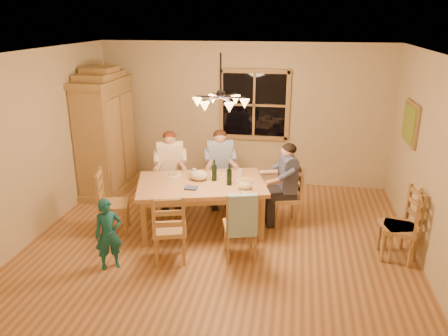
% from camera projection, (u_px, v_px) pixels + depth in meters
% --- Properties ---
extents(floor, '(5.50, 5.50, 0.00)m').
position_uv_depth(floor, '(221.00, 240.00, 6.46)').
color(floor, '#986037').
rests_on(floor, ground).
extents(ceiling, '(5.50, 5.00, 0.02)m').
position_uv_depth(ceiling, '(221.00, 53.00, 5.57)').
color(ceiling, white).
rests_on(ceiling, wall_back).
extents(wall_back, '(5.50, 0.02, 2.70)m').
position_uv_depth(wall_back, '(244.00, 115.00, 8.34)').
color(wall_back, beige).
rests_on(wall_back, floor).
extents(wall_left, '(0.02, 5.00, 2.70)m').
position_uv_depth(wall_left, '(38.00, 144.00, 6.45)').
color(wall_left, beige).
rests_on(wall_left, floor).
extents(wall_right, '(0.02, 5.00, 2.70)m').
position_uv_depth(wall_right, '(432.00, 164.00, 5.58)').
color(wall_right, beige).
rests_on(wall_right, floor).
extents(window, '(1.30, 0.06, 1.30)m').
position_uv_depth(window, '(254.00, 105.00, 8.21)').
color(window, black).
rests_on(window, wall_back).
extents(painting, '(0.06, 0.78, 0.64)m').
position_uv_depth(painting, '(410.00, 123.00, 6.62)').
color(painting, olive).
rests_on(painting, wall_right).
extents(chandelier, '(0.77, 0.68, 0.71)m').
position_uv_depth(chandelier, '(221.00, 101.00, 5.77)').
color(chandelier, black).
rests_on(chandelier, ceiling).
extents(armoire, '(0.66, 1.40, 2.30)m').
position_uv_depth(armoire, '(106.00, 136.00, 7.98)').
color(armoire, olive).
rests_on(armoire, floor).
extents(dining_table, '(2.14, 1.63, 0.76)m').
position_uv_depth(dining_table, '(201.00, 188.00, 6.63)').
color(dining_table, tan).
rests_on(dining_table, floor).
extents(chair_far_left, '(0.54, 0.52, 0.99)m').
position_uv_depth(chair_far_left, '(172.00, 189.00, 7.55)').
color(chair_far_left, '#A77949').
rests_on(chair_far_left, floor).
extents(chair_far_right, '(0.54, 0.52, 0.99)m').
position_uv_depth(chair_far_right, '(220.00, 187.00, 7.63)').
color(chair_far_right, '#A77949').
rests_on(chair_far_right, floor).
extents(chair_near_left, '(0.54, 0.52, 0.99)m').
position_uv_depth(chair_near_left, '(170.00, 239.00, 5.86)').
color(chair_near_left, '#A77949').
rests_on(chair_near_left, floor).
extents(chair_near_right, '(0.54, 0.52, 0.99)m').
position_uv_depth(chair_near_right, '(240.00, 236.00, 5.96)').
color(chair_near_right, '#A77949').
rests_on(chair_near_right, floor).
extents(chair_end_left, '(0.52, 0.54, 0.99)m').
position_uv_depth(chair_end_left, '(115.00, 214.00, 6.63)').
color(chair_end_left, '#A77949').
rests_on(chair_end_left, floor).
extents(chair_end_right, '(0.52, 0.54, 0.99)m').
position_uv_depth(chair_end_right, '(285.00, 206.00, 6.88)').
color(chair_end_right, '#A77949').
rests_on(chair_end_right, floor).
extents(adult_woman, '(0.48, 0.51, 0.87)m').
position_uv_depth(adult_woman, '(170.00, 160.00, 7.37)').
color(adult_woman, beige).
rests_on(adult_woman, floor).
extents(adult_plaid_man, '(0.48, 0.51, 0.87)m').
position_uv_depth(adult_plaid_man, '(220.00, 158.00, 7.45)').
color(adult_plaid_man, '#365795').
rests_on(adult_plaid_man, floor).
extents(adult_slate_man, '(0.51, 0.48, 0.87)m').
position_uv_depth(adult_slate_man, '(287.00, 174.00, 6.70)').
color(adult_slate_man, '#454D6E').
rests_on(adult_slate_man, floor).
extents(towel, '(0.39, 0.20, 0.58)m').
position_uv_depth(towel, '(242.00, 216.00, 5.64)').
color(towel, '#9CC7D4').
rests_on(towel, chair_near_right).
extents(wine_bottle_a, '(0.08, 0.08, 0.33)m').
position_uv_depth(wine_bottle_a, '(214.00, 170.00, 6.62)').
color(wine_bottle_a, black).
rests_on(wine_bottle_a, dining_table).
extents(wine_bottle_b, '(0.08, 0.08, 0.33)m').
position_uv_depth(wine_bottle_b, '(229.00, 174.00, 6.45)').
color(wine_bottle_b, black).
rests_on(wine_bottle_b, dining_table).
extents(plate_woman, '(0.26, 0.26, 0.02)m').
position_uv_depth(plate_woman, '(173.00, 175.00, 6.89)').
color(plate_woman, white).
rests_on(plate_woman, dining_table).
extents(plate_plaid, '(0.26, 0.26, 0.02)m').
position_uv_depth(plate_plaid, '(217.00, 175.00, 6.87)').
color(plate_plaid, white).
rests_on(plate_plaid, dining_table).
extents(plate_slate, '(0.26, 0.26, 0.02)m').
position_uv_depth(plate_slate, '(245.00, 180.00, 6.66)').
color(plate_slate, white).
rests_on(plate_slate, dining_table).
extents(wine_glass_a, '(0.06, 0.06, 0.14)m').
position_uv_depth(wine_glass_a, '(194.00, 173.00, 6.79)').
color(wine_glass_a, silver).
rests_on(wine_glass_a, dining_table).
extents(wine_glass_b, '(0.06, 0.06, 0.14)m').
position_uv_depth(wine_glass_b, '(240.00, 173.00, 6.79)').
color(wine_glass_b, silver).
rests_on(wine_glass_b, dining_table).
extents(cap, '(0.20, 0.20, 0.11)m').
position_uv_depth(cap, '(245.00, 186.00, 6.31)').
color(cap, tan).
rests_on(cap, dining_table).
extents(napkin, '(0.21, 0.18, 0.03)m').
position_uv_depth(napkin, '(191.00, 188.00, 6.35)').
color(napkin, '#434E7C').
rests_on(napkin, dining_table).
extents(cloth_bundle, '(0.28, 0.22, 0.15)m').
position_uv_depth(cloth_bundle, '(199.00, 175.00, 6.67)').
color(cloth_bundle, '#C7B590').
rests_on(cloth_bundle, dining_table).
extents(child, '(0.42, 0.39, 0.96)m').
position_uv_depth(child, '(108.00, 234.00, 5.63)').
color(child, '#165E67').
rests_on(child, floor).
extents(chair_spare_front, '(0.51, 0.53, 0.99)m').
position_uv_depth(chair_spare_front, '(397.00, 236.00, 5.95)').
color(chair_spare_front, '#A77949').
rests_on(chair_spare_front, floor).
extents(chair_spare_back, '(0.52, 0.54, 0.99)m').
position_uv_depth(chair_spare_back, '(398.00, 238.00, 5.89)').
color(chair_spare_back, '#A77949').
rests_on(chair_spare_back, floor).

